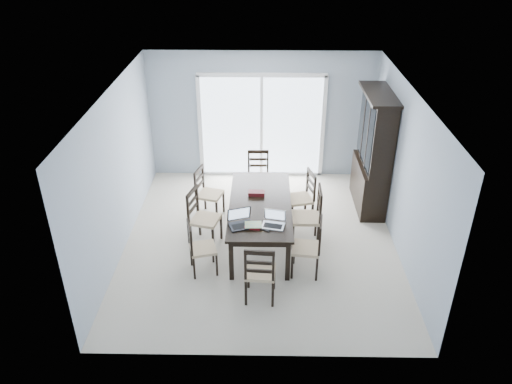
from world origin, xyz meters
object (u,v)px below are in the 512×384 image
at_px(chair_left_far, 205,187).
at_px(chair_right_near, 313,241).
at_px(china_hutch, 373,153).
at_px(laptop_dark, 242,223).
at_px(chair_end_near, 260,268).
at_px(chair_left_near, 197,243).
at_px(laptop_silver, 273,223).
at_px(chair_right_far, 305,191).
at_px(dining_table, 260,207).
at_px(chair_right_mid, 312,210).
at_px(game_box, 257,193).
at_px(cell_phone, 266,230).
at_px(hot_tub, 230,137).
at_px(chair_left_mid, 199,211).
at_px(chair_end_far, 258,170).

height_order(chair_left_far, chair_right_near, chair_right_near).
bearing_deg(chair_left_far, china_hutch, 113.34).
distance_m(chair_right_near, laptop_dark, 1.09).
bearing_deg(chair_end_near, chair_left_near, 148.99).
bearing_deg(laptop_dark, laptop_silver, -18.16).
xyz_separation_m(chair_right_far, laptop_dark, (-1.05, -1.38, 0.22)).
bearing_deg(dining_table, chair_end_near, -89.63).
bearing_deg(china_hutch, chair_right_mid, -132.96).
height_order(dining_table, chair_right_near, chair_right_near).
xyz_separation_m(chair_left_near, game_box, (0.88, 1.08, 0.25)).
height_order(chair_left_far, chair_right_mid, chair_right_mid).
height_order(cell_phone, game_box, game_box).
bearing_deg(chair_left_near, game_box, 126.06).
distance_m(chair_right_mid, hot_tub, 3.80).
relative_size(chair_left_mid, chair_end_far, 1.07).
height_order(chair_left_near, cell_phone, chair_left_near).
xyz_separation_m(laptop_silver, hot_tub, (-0.91, 4.13, -0.37)).
relative_size(china_hutch, chair_left_far, 2.04).
relative_size(chair_end_near, chair_end_far, 1.03).
distance_m(chair_right_far, hot_tub, 3.14).
relative_size(chair_left_far, laptop_dark, 2.52).
distance_m(chair_left_mid, hot_tub, 3.51).
xyz_separation_m(dining_table, game_box, (-0.07, 0.26, 0.11)).
relative_size(chair_left_far, chair_right_mid, 0.91).
bearing_deg(laptop_silver, chair_end_near, -90.79).
bearing_deg(chair_left_mid, chair_right_near, 81.54).
height_order(dining_table, chair_left_mid, chair_left_mid).
bearing_deg(china_hutch, hot_tub, 141.21).
bearing_deg(chair_end_near, china_hutch, 57.65).
bearing_deg(chair_right_mid, cell_phone, 136.93).
relative_size(chair_end_near, laptop_dark, 2.60).
relative_size(chair_left_near, chair_right_far, 0.91).
bearing_deg(chair_left_near, china_hutch, 110.09).
height_order(chair_left_far, cell_phone, chair_left_far).
bearing_deg(game_box, cell_phone, -81.29).
bearing_deg(cell_phone, chair_left_near, -146.80).
bearing_deg(chair_right_near, chair_end_near, 138.02).
xyz_separation_m(chair_left_far, game_box, (0.93, -0.58, 0.21)).
height_order(chair_end_near, game_box, chair_end_near).
bearing_deg(chair_left_near, laptop_dark, 86.27).
relative_size(chair_left_far, chair_end_far, 1.00).
bearing_deg(chair_left_far, laptop_dark, 40.91).
distance_m(chair_right_mid, chair_end_far, 1.82).
bearing_deg(game_box, dining_table, -75.80).
bearing_deg(chair_end_far, hot_tub, -72.27).
bearing_deg(hot_tub, chair_end_far, -70.78).
bearing_deg(chair_left_near, chair_right_near, 75.17).
distance_m(dining_table, chair_end_near, 1.49).
bearing_deg(chair_right_mid, chair_right_far, 6.07).
height_order(chair_right_near, chair_end_far, chair_right_near).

